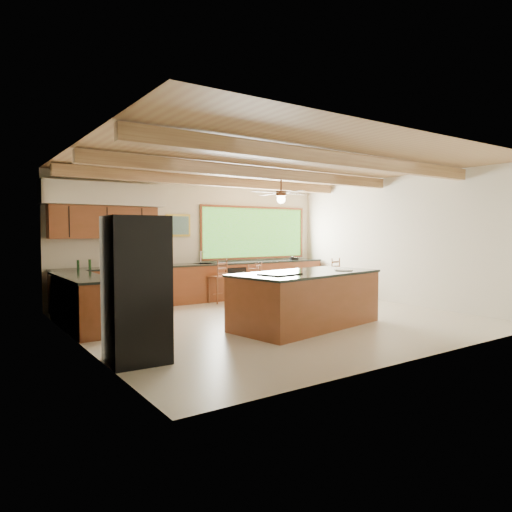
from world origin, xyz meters
TOP-DOWN VIEW (x-y plane):
  - ground at (0.00, 0.00)m, footprint 7.20×7.20m
  - room_shell at (-0.17, 0.65)m, footprint 7.27×6.54m
  - counter_run at (-0.82, 2.52)m, footprint 7.12×3.10m
  - island at (0.08, -0.79)m, footprint 2.99×1.78m
  - refrigerator at (-3.21, -1.27)m, footprint 0.77×0.75m
  - bar_stool_a at (0.10, 2.39)m, footprint 0.45×0.45m
  - bar_stool_b at (0.53, 1.55)m, footprint 0.44×0.44m
  - bar_stool_c at (1.04, 2.25)m, footprint 0.44×0.44m
  - bar_stool_d at (2.97, 1.55)m, footprint 0.40×0.40m

SIDE VIEW (x-z plane):
  - ground at x=0.00m, z-range 0.00..0.00m
  - counter_run at x=-0.82m, z-range -0.17..1.10m
  - island at x=0.08m, z-range -0.01..0.99m
  - bar_stool_c at x=1.04m, z-range 0.09..1.03m
  - bar_stool_b at x=0.53m, z-range 0.09..1.03m
  - bar_stool_d at x=2.97m, z-range 0.09..1.12m
  - bar_stool_a at x=0.10m, z-range 0.10..1.14m
  - refrigerator at x=-3.21m, z-range 0.00..1.89m
  - room_shell at x=-0.17m, z-range 0.70..3.72m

